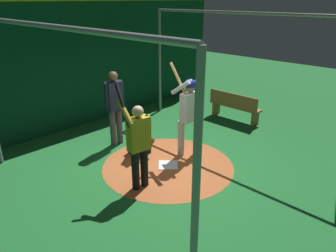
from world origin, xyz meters
name	(u,v)px	position (x,y,z in m)	size (l,w,h in m)	color
ground_plane	(168,165)	(0.00, 0.00, 0.00)	(27.19, 27.19, 0.00)	#1E6B2D
dirt_circle	(168,165)	(0.00, 0.00, 0.00)	(2.91, 2.91, 0.01)	#B76033
home_plate	(168,165)	(0.00, 0.00, 0.01)	(0.42, 0.42, 0.01)	white
batter	(189,110)	(-0.03, 0.71, 1.13)	(0.68, 0.49, 2.17)	#BCBCC0
catcher	(140,139)	(-0.88, -0.03, 0.37)	(0.58, 0.40, 0.95)	black
umpire	(115,104)	(-1.74, -0.08, 1.06)	(0.23, 0.49, 1.87)	#4C4C51
visitor	(138,142)	(0.20, -1.00, 0.98)	(0.58, 0.51, 2.05)	black
back_wall	(73,62)	(-3.64, 0.00, 1.84)	(0.23, 11.19, 3.65)	#0C3D26
cage_frame	(168,67)	(0.00, 0.00, 2.21)	(5.70, 5.14, 3.18)	gray
bench	(234,106)	(-0.57, 3.47, 0.44)	(1.63, 0.36, 0.85)	olive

